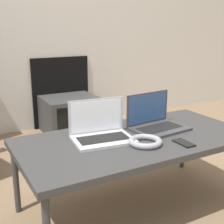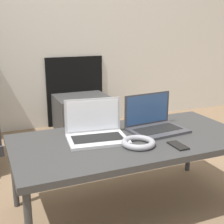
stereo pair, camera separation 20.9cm
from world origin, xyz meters
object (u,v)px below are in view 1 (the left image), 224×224
headphones (145,141)px  tv (70,114)px  laptop_right (155,121)px  phone (184,143)px  laptop_left (101,131)px

headphones → tv: size_ratio=0.34×
laptop_right → tv: size_ratio=0.65×
laptop_right → headphones: (-0.22, -0.20, -0.03)m
phone → headphones: bearing=154.1°
headphones → laptop_right: bearing=43.0°
laptop_left → tv: size_ratio=0.66×
laptop_right → phone: size_ratio=2.74×
headphones → tv: headphones is taller
laptop_left → headphones: laptop_left is taller
laptop_right → headphones: laptop_right is taller
laptop_right → tv: (-0.01, 1.50, -0.33)m
phone → tv: phone is taller
phone → tv: 1.82m
phone → laptop_right: bearing=86.0°
laptop_right → headphones: size_ratio=1.92×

